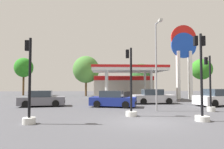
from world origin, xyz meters
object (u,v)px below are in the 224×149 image
(traffic_signal_3, at_px, (131,97))
(tree_1, at_px, (86,70))
(car_0, at_px, (153,97))
(traffic_signal_2, at_px, (29,98))
(tree_2, at_px, (141,73))
(car_1, at_px, (217,98))
(tree_0, at_px, (24,68))
(traffic_signal_0, at_px, (210,94))
(corner_streetlamp, at_px, (157,57))
(traffic_signal_1, at_px, (201,91))
(station_pole_sign, at_px, (184,53))
(car_2, at_px, (42,99))
(tree_3, at_px, (202,69))
(car_3, at_px, (113,100))

(traffic_signal_3, bearing_deg, tree_1, 101.89)
(car_0, relative_size, traffic_signal_3, 0.97)
(traffic_signal_2, bearing_deg, tree_2, 65.95)
(car_1, bearing_deg, tree_1, 131.21)
(car_1, distance_m, tree_0, 31.32)
(traffic_signal_3, bearing_deg, car_1, 30.92)
(car_0, distance_m, traffic_signal_2, 13.82)
(car_0, height_order, traffic_signal_0, traffic_signal_0)
(traffic_signal_0, relative_size, corner_streetlamp, 0.62)
(traffic_signal_1, bearing_deg, station_pole_sign, 69.73)
(car_2, distance_m, corner_streetlamp, 11.18)
(traffic_signal_3, distance_m, tree_3, 27.45)
(tree_1, relative_size, tree_3, 1.04)
(traffic_signal_1, distance_m, tree_1, 24.79)
(traffic_signal_1, height_order, tree_2, tree_2)
(traffic_signal_2, bearing_deg, tree_1, 86.79)
(traffic_signal_1, relative_size, tree_3, 0.76)
(tree_3, bearing_deg, tree_0, 176.63)
(tree_2, relative_size, tree_3, 0.87)
(traffic_signal_0, bearing_deg, car_2, 163.00)
(traffic_signal_1, bearing_deg, car_2, 144.64)
(traffic_signal_0, bearing_deg, traffic_signal_3, -164.35)
(traffic_signal_0, bearing_deg, traffic_signal_2, -161.91)
(corner_streetlamp, bearing_deg, tree_0, 130.05)
(tree_1, bearing_deg, car_2, -101.16)
(tree_0, bearing_deg, traffic_signal_0, -44.49)
(station_pole_sign, xyz_separation_m, traffic_signal_0, (-3.20, -12.03, -5.08))
(tree_0, distance_m, corner_streetlamp, 28.37)
(car_1, relative_size, car_2, 1.12)
(station_pole_sign, distance_m, car_0, 10.17)
(car_0, distance_m, traffic_signal_3, 8.70)
(tree_1, bearing_deg, tree_0, 167.86)
(tree_0, relative_size, tree_1, 0.99)
(tree_2, bearing_deg, car_3, -109.46)
(corner_streetlamp, bearing_deg, car_2, 157.66)
(traffic_signal_1, relative_size, tree_0, 0.74)
(traffic_signal_3, relative_size, tree_3, 0.68)
(car_0, distance_m, car_2, 11.27)
(car_3, xyz_separation_m, traffic_signal_0, (7.26, -3.36, 0.65))
(traffic_signal_3, bearing_deg, tree_3, 53.22)
(car_0, distance_m, tree_0, 25.52)
(tree_0, bearing_deg, car_3, -50.96)
(traffic_signal_1, bearing_deg, traffic_signal_2, -178.55)
(corner_streetlamp, bearing_deg, tree_1, 109.53)
(car_2, relative_size, tree_1, 0.63)
(car_3, bearing_deg, station_pole_sign, 39.66)
(car_1, bearing_deg, car_2, 178.33)
(car_1, distance_m, traffic_signal_3, 10.82)
(car_1, distance_m, tree_1, 21.21)
(car_1, distance_m, tree_3, 18.15)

